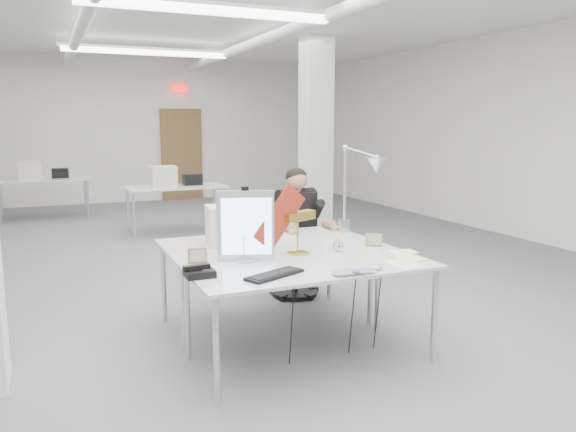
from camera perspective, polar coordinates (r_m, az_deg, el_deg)
name	(u,v)px	position (r m, az deg, el deg)	size (l,w,h in m)	color
room_shell	(214,131)	(6.51, -7.57, 8.58)	(10.04, 14.04, 3.24)	#5B5B5D
desk_main	(310,266)	(4.16, 2.30, -5.07)	(1.80, 0.90, 0.03)	silver
desk_second	(266,242)	(4.96, -2.22, -2.68)	(1.80, 0.90, 0.03)	silver
bg_desk_a	(176,187)	(9.39, -11.30, 2.90)	(1.60, 0.80, 0.03)	silver
bg_desk_b	(43,180)	(11.37, -23.61, 3.41)	(1.60, 0.80, 0.03)	silver
office_chair	(295,243)	(5.79, 0.68, -2.75)	(0.55, 0.55, 1.12)	black
seated_person	(297,211)	(5.68, 0.90, 0.49)	(0.45, 0.56, 0.85)	black
monitor	(245,226)	(4.21, -4.35, -1.01)	(0.43, 0.04, 0.53)	#BBBBC0
pennant	(280,217)	(4.26, -0.83, -0.13)	(0.50, 0.01, 0.21)	maroon
keyboard	(275,275)	(3.83, -1.38, -5.99)	(0.44, 0.15, 0.02)	black
laptop	(356,274)	(3.87, 6.96, -5.88)	(0.31, 0.20, 0.02)	silver
mouse	(376,268)	(4.03, 8.96, -5.21)	(0.09, 0.06, 0.04)	silver
bankers_lamp	(298,232)	(4.42, 0.98, -1.66)	(0.31, 0.13, 0.36)	gold
desk_phone	(200,273)	(3.86, -8.98, -5.75)	(0.19, 0.17, 0.05)	black
picture_frame_left	(197,256)	(4.22, -9.19, -4.00)	(0.14, 0.01, 0.11)	#976941
picture_frame_right	(374,240)	(4.79, 8.70, -2.39)	(0.14, 0.01, 0.11)	#A38046
desk_clock	(338,245)	(4.56, 5.13, -3.00)	(0.09, 0.09, 0.03)	#AEAEB2
paper_stack_a	(404,264)	(4.23, 11.67, -4.81)	(0.20, 0.29, 0.01)	silver
paper_stack_b	(408,258)	(4.42, 12.14, -4.18)	(0.19, 0.26, 0.01)	#E2DE87
paper_stack_c	(403,252)	(4.62, 11.57, -3.58)	(0.21, 0.15, 0.01)	white
beige_monitor	(228,225)	(4.83, -6.14, -0.93)	(0.35, 0.33, 0.33)	beige
architect_lamp	(358,191)	(5.11, 7.13, 2.51)	(0.22, 0.65, 0.84)	silver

